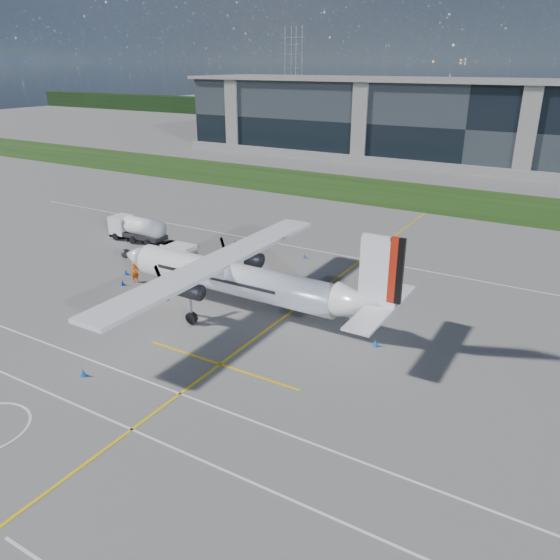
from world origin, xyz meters
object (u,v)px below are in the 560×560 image
Objects in this scene: pylon_west at (293,72)px; safety_cone_stbdwing at (304,256)px; safety_cone_tail at (375,343)px; fuel_tanker_truck at (134,229)px; ground_crew_person at (135,271)px; turboprop_aircraft at (242,262)px; safety_cone_nose_stbd at (155,272)px; safety_cone_fwd at (126,272)px; safety_cone_portwing at (83,372)px; safety_cone_nose_port at (122,282)px; baggage_tug at (179,255)px.

pylon_west is 156.24m from safety_cone_stbdwing.
fuel_tanker_truck is at bearing 164.03° from safety_cone_tail.
ground_crew_person is 16.84m from safety_cone_stbdwing.
turboprop_aircraft is 3.67× the size of fuel_tanker_truck.
safety_cone_nose_stbd is 1.00× the size of safety_cone_fwd.
safety_cone_tail is at bearing -15.97° from fuel_tanker_truck.
safety_cone_portwing and safety_cone_stbdwing have the same top height.
turboprop_aircraft is 53.53× the size of safety_cone_nose_stbd.
baggage_tug is at bearing 82.18° from safety_cone_nose_port.
safety_cone_portwing and safety_cone_tail have the same top height.
safety_cone_fwd is at bearing 88.44° from ground_crew_person.
fuel_tanker_truck is 11.53m from safety_cone_nose_stbd.
safety_cone_fwd is at bearing -49.96° from fuel_tanker_truck.
safety_cone_tail and safety_cone_nose_port have the same top height.
safety_cone_fwd is 1.00× the size of safety_cone_tail.
safety_cone_nose_stbd is (9.26, -6.78, -1.12)m from fuel_tanker_truck.
pylon_west is 158.76m from baggage_tug.
pylon_west is at bearing 118.21° from turboprop_aircraft.
turboprop_aircraft is 53.53× the size of safety_cone_tail.
fuel_tanker_truck reaches higher than safety_cone_tail.
safety_cone_stbdwing is at bearing -16.32° from ground_crew_person.
safety_cone_tail is (32.11, -9.19, -1.12)m from fuel_tanker_truck.
safety_cone_nose_port is (-0.74, -3.41, 0.00)m from safety_cone_nose_stbd.
safety_cone_tail is (22.66, -5.71, -0.78)m from baggage_tug.
safety_cone_tail is 18.93m from safety_cone_stbdwing.
pylon_west is 60.00× the size of safety_cone_fwd.
fuel_tanker_truck is 12.73m from ground_crew_person.
pylon_west is 60.00× the size of safety_cone_nose_port.
safety_cone_portwing is 1.00× the size of safety_cone_fwd.
baggage_tug is 12.49m from safety_cone_stbdwing.
turboprop_aircraft reaches higher than safety_cone_nose_port.
turboprop_aircraft is 53.53× the size of safety_cone_portwing.
safety_cone_nose_stbd and safety_cone_stbdwing have the same top height.
turboprop_aircraft is 14.35m from safety_cone_fwd.
safety_cone_nose_port is (1.68, -2.05, 0.00)m from safety_cone_fwd.
safety_cone_stbdwing is at bearing 97.01° from turboprop_aircraft.
safety_cone_portwing is (8.64, -13.39, -0.81)m from ground_crew_person.
pylon_west is 60.00× the size of safety_cone_portwing.
safety_cone_fwd and safety_cone_tail have the same top height.
safety_cone_nose_stbd is 2.78m from safety_cone_fwd.
baggage_tug is (68.20, -142.68, -13.97)m from pylon_west.
safety_cone_tail is (90.86, -148.39, -14.75)m from pylon_west.
safety_cone_nose_stbd is (-8.38, 15.61, 0.00)m from safety_cone_portwing.
turboprop_aircraft is 14.01m from safety_cone_stbdwing.
safety_cone_fwd is (-2.61, -4.66, -0.78)m from baggage_tug.
pylon_west reaches higher than ground_crew_person.
fuel_tanker_truck is 19.58m from safety_cone_stbdwing.
baggage_tug is 6.89× the size of safety_cone_tail.
fuel_tanker_truck is 14.58× the size of safety_cone_fwd.
safety_cone_stbdwing is at bearing 39.80° from baggage_tug.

